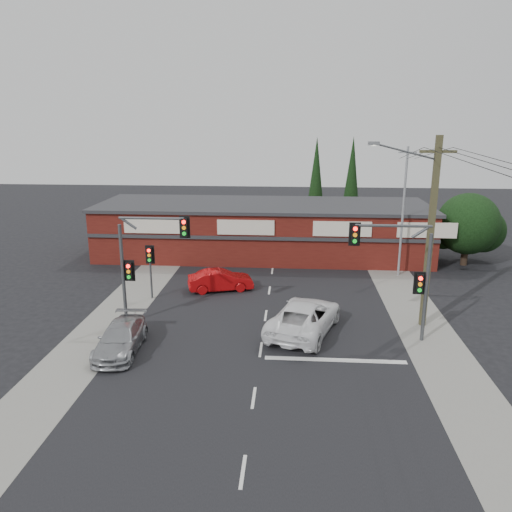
# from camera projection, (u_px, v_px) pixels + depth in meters

# --- Properties ---
(ground) EXTENTS (120.00, 120.00, 0.00)m
(ground) POSITION_uv_depth(u_px,v_px,m) (262.00, 344.00, 24.68)
(ground) COLOR black
(ground) RESTS_ON ground
(road_strip) EXTENTS (14.00, 70.00, 0.01)m
(road_strip) POSITION_uv_depth(u_px,v_px,m) (267.00, 307.00, 29.49)
(road_strip) COLOR black
(road_strip) RESTS_ON ground
(verge_left) EXTENTS (3.00, 70.00, 0.02)m
(verge_left) POSITION_uv_depth(u_px,v_px,m) (127.00, 303.00, 30.10)
(verge_left) COLOR gray
(verge_left) RESTS_ON ground
(verge_right) EXTENTS (3.00, 70.00, 0.02)m
(verge_right) POSITION_uv_depth(u_px,v_px,m) (413.00, 311.00, 28.88)
(verge_right) COLOR gray
(verge_right) RESTS_ON ground
(stop_line) EXTENTS (6.50, 0.35, 0.01)m
(stop_line) POSITION_uv_depth(u_px,v_px,m) (335.00, 360.00, 22.99)
(stop_line) COLOR silver
(stop_line) RESTS_ON ground
(white_suv) EXTENTS (4.48, 6.57, 1.67)m
(white_suv) POSITION_uv_depth(u_px,v_px,m) (304.00, 317.00, 25.87)
(white_suv) COLOR white
(white_suv) RESTS_ON ground
(silver_suv) EXTENTS (2.16, 4.71, 1.34)m
(silver_suv) POSITION_uv_depth(u_px,v_px,m) (121.00, 338.00, 23.74)
(silver_suv) COLOR #A0A2A5
(silver_suv) RESTS_ON ground
(red_sedan) EXTENTS (4.40, 2.55, 1.37)m
(red_sedan) POSITION_uv_depth(u_px,v_px,m) (221.00, 280.00, 32.23)
(red_sedan) COLOR #B20B0D
(red_sedan) RESTS_ON ground
(lane_dashes) EXTENTS (0.12, 40.60, 0.01)m
(lane_dashes) POSITION_uv_depth(u_px,v_px,m) (263.00, 331.00, 26.12)
(lane_dashes) COLOR silver
(lane_dashes) RESTS_ON ground
(shop_building) EXTENTS (27.30, 8.40, 4.22)m
(shop_building) POSITION_uv_depth(u_px,v_px,m) (263.00, 229.00, 40.52)
(shop_building) COLOR #4C130F
(shop_building) RESTS_ON ground
(tree_cluster) EXTENTS (5.90, 5.10, 5.50)m
(tree_cluster) POSITION_uv_depth(u_px,v_px,m) (468.00, 227.00, 37.71)
(tree_cluster) COLOR #2D2116
(tree_cluster) RESTS_ON ground
(conifer_near) EXTENTS (1.80, 1.80, 9.25)m
(conifer_near) POSITION_uv_depth(u_px,v_px,m) (316.00, 178.00, 46.06)
(conifer_near) COLOR #2D2116
(conifer_near) RESTS_ON ground
(conifer_far) EXTENTS (1.80, 1.80, 9.25)m
(conifer_far) POSITION_uv_depth(u_px,v_px,m) (352.00, 176.00, 47.74)
(conifer_far) COLOR #2D2116
(conifer_far) RESTS_ON ground
(traffic_mast_left) EXTENTS (3.77, 0.27, 5.97)m
(traffic_mast_left) POSITION_uv_depth(u_px,v_px,m) (142.00, 254.00, 26.03)
(traffic_mast_left) COLOR #47494C
(traffic_mast_left) RESTS_ON ground
(traffic_mast_right) EXTENTS (3.96, 0.27, 5.97)m
(traffic_mast_right) POSITION_uv_depth(u_px,v_px,m) (405.00, 265.00, 24.11)
(traffic_mast_right) COLOR #47494C
(traffic_mast_right) RESTS_ON ground
(pedestal_signal) EXTENTS (0.55, 0.27, 3.38)m
(pedestal_signal) POSITION_uv_depth(u_px,v_px,m) (150.00, 261.00, 30.34)
(pedestal_signal) COLOR #47494C
(pedestal_signal) RESTS_ON ground
(utility_pole) EXTENTS (4.38, 0.59, 10.00)m
(utility_pole) POSITION_uv_depth(u_px,v_px,m) (428.00, 227.00, 25.53)
(utility_pole) COLOR #4D492B
(utility_pole) RESTS_ON ground
(steel_pole) EXTENTS (1.20, 0.16, 9.00)m
(steel_pole) POSITION_uv_depth(u_px,v_px,m) (403.00, 210.00, 34.34)
(steel_pole) COLOR gray
(steel_pole) RESTS_ON ground
(power_lines) EXTENTS (2.01, 29.00, 1.22)m
(power_lines) POSITION_uv_depth(u_px,v_px,m) (476.00, 164.00, 19.31)
(power_lines) COLOR black
(power_lines) RESTS_ON ground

